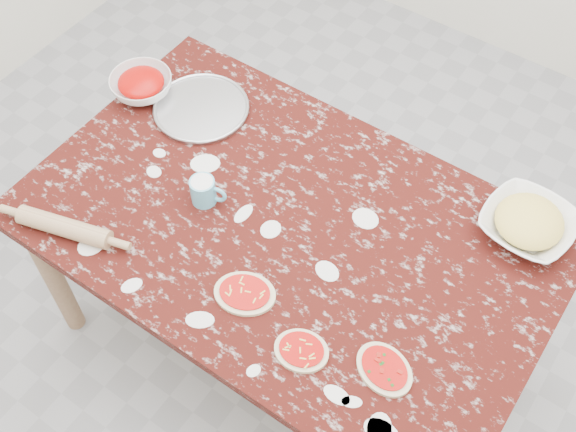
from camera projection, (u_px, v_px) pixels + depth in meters
The scene contains 10 objects.
ground at pixel (288, 337), 2.77m from camera, with size 4.00×4.00×0.00m, color gray.
worktable at pixel (288, 241), 2.23m from camera, with size 1.60×1.00×0.75m.
pizza_tray at pixel (201, 109), 2.44m from camera, with size 0.32×0.32×0.01m, color #B2B2B7.
sauce_bowl at pixel (142, 85), 2.47m from camera, with size 0.21×0.21×0.07m, color white.
cheese_bowl at pixel (527, 225), 2.12m from camera, with size 0.27×0.27×0.07m, color white.
flour_mug at pixel (204, 191), 2.18m from camera, with size 0.11×0.08×0.09m.
pizza_left at pixel (245, 293), 2.02m from camera, with size 0.21×0.19×0.02m.
pizza_mid at pixel (301, 351), 1.91m from camera, with size 0.18×0.16×0.02m.
pizza_right at pixel (384, 369), 1.88m from camera, with size 0.20×0.17×0.02m.
rolling_pin at pixel (64, 227), 2.12m from camera, with size 0.06×0.06×0.30m, color tan.
Camera 1 is at (0.71, -1.02, 2.52)m, focal length 44.66 mm.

